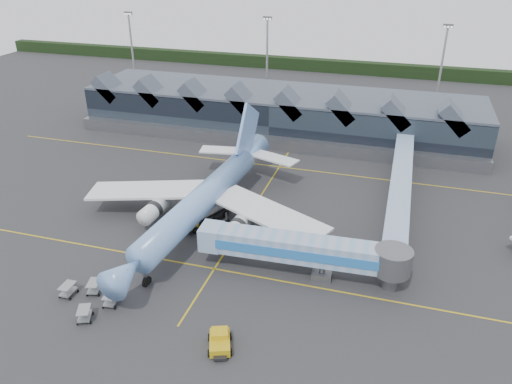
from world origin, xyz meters
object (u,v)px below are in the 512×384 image
(jet_bridge, at_px, (314,252))
(fuel_truck, at_px, (206,210))
(main_airliner, at_px, (205,197))
(pushback_tug, at_px, (220,341))

(jet_bridge, bearing_deg, fuel_truck, 150.75)
(main_airliner, xyz_separation_m, fuel_truck, (-0.08, 0.08, -2.48))
(jet_bridge, bearing_deg, main_airliner, 150.84)
(main_airliner, xyz_separation_m, pushback_tug, (11.73, -25.30, -3.67))
(jet_bridge, xyz_separation_m, fuel_truck, (-19.20, 9.58, -2.03))
(main_airliner, distance_m, pushback_tug, 28.13)
(jet_bridge, height_order, pushback_tug, jet_bridge)
(jet_bridge, height_order, fuel_truck, jet_bridge)
(main_airliner, distance_m, jet_bridge, 21.35)
(pushback_tug, bearing_deg, jet_bridge, 44.11)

